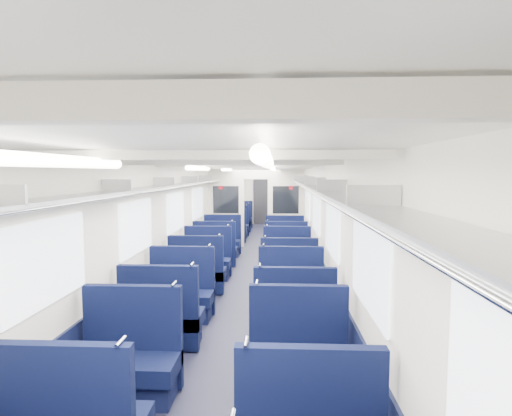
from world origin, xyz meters
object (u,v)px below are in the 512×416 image
seat_7 (299,362)px  seat_17 (286,252)px  seat_26 (240,220)px  seat_18 (222,243)px  seat_22 (234,227)px  seat_11 (291,296)px  seat_23 (283,227)px  seat_25 (283,223)px  bulkhead (256,205)px  end_door (262,201)px  seat_24 (237,223)px  seat_13 (289,278)px  seat_15 (287,262)px  seat_10 (181,296)px  seat_21 (284,232)px  seat_6 (129,363)px  seat_27 (282,220)px  seat_12 (197,274)px  seat_19 (285,244)px  seat_9 (294,323)px  seat_16 (215,252)px  seat_20 (231,231)px  seat_14 (207,262)px  seat_8 (162,320)px

seat_7 → seat_17: same height
seat_17 → seat_26: size_ratio=1.00×
seat_18 → seat_22: size_ratio=1.00×
seat_11 → seat_23: 7.93m
seat_22 → seat_25: bearing=33.9°
bulkhead → seat_25: bulkhead is taller
end_door → seat_24: 2.67m
end_door → seat_13: (0.83, -10.39, -0.66)m
seat_15 → seat_22: same height
seat_10 → seat_24: same height
seat_7 → seat_21: (0.00, 8.85, 0.00)m
seat_6 → seat_15: size_ratio=1.00×
seat_27 → seat_26: bearing=-176.3°
end_door → seat_12: 10.28m
seat_18 → seat_27: bearing=73.0°
seat_18 → seat_24: size_ratio=1.00×
seat_18 → seat_10: bearing=-90.0°
seat_23 → seat_27: bearing=90.0°
bulkhead → seat_19: 1.90m
bulkhead → seat_27: bulkhead is taller
seat_6 → seat_12: bearing=90.0°
bulkhead → seat_26: size_ratio=2.53×
seat_23 → seat_24: 1.99m
seat_9 → seat_16: 4.87m
seat_23 → seat_27: 2.18m
seat_12 → seat_16: bearing=90.0°
seat_18 → seat_24: same height
seat_7 → seat_11: size_ratio=1.00×
seat_16 → seat_23: same height
seat_20 → seat_24: same height
seat_14 → seat_25: size_ratio=1.00×
bulkhead → seat_11: (0.83, -6.00, -0.89)m
seat_7 → seat_9: bearing=90.0°
seat_11 → seat_12: same height
seat_25 → seat_9: bearing=-90.0°
seat_8 → seat_16: size_ratio=1.00×
seat_9 → seat_11: same height
seat_8 → seat_25: same height
seat_21 → seat_19: bearing=-90.0°
seat_8 → seat_27: bearing=81.6°
seat_21 → seat_23: 1.26m
seat_7 → seat_17: bearing=90.0°
seat_7 → seat_25: 11.13m
seat_16 → seat_6: bearing=-90.0°
seat_12 → seat_21: (1.66, 5.41, 0.00)m
seat_15 → seat_20: 4.70m
seat_17 → seat_20: size_ratio=1.00×
seat_24 → seat_17: bearing=-73.2°
seat_16 → bulkhead: bearing=72.0°
seat_22 → seat_11: bearing=-78.0°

